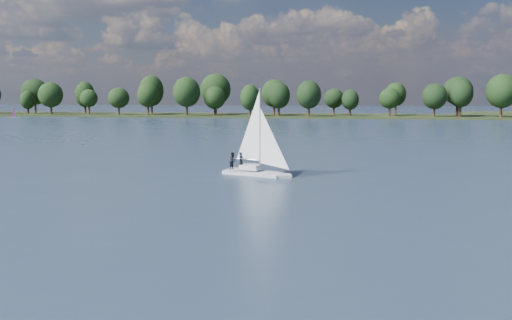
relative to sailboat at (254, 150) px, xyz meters
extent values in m
plane|color=#233342|center=(8.33, 54.78, -2.68)|extent=(700.00, 700.00, 0.00)
cube|color=black|center=(8.33, 166.78, -2.68)|extent=(660.00, 40.00, 1.50)
cube|color=silver|center=(0.10, 0.00, -2.68)|extent=(7.53, 4.54, 0.86)
cube|color=silver|center=(0.10, 0.00, -1.82)|extent=(2.46, 1.97, 0.54)
cylinder|color=#BABBC2|center=(0.10, 0.00, 2.20)|extent=(0.13, 0.13, 8.57)
imported|color=black|center=(-1.39, 0.18, -1.20)|extent=(0.66, 0.79, 1.85)
imported|color=black|center=(-2.24, -0.04, -1.20)|extent=(1.01, 1.11, 1.85)
cube|color=silver|center=(-112.50, 131.66, -2.68)|extent=(2.94, 2.79, 0.47)
cylinder|color=silver|center=(-112.50, 131.66, -0.33)|extent=(0.08, 0.08, 4.17)
camera|label=1|loc=(10.63, -58.95, 5.77)|focal=40.00mm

